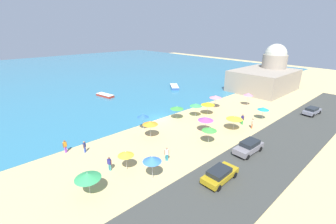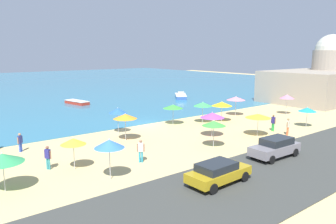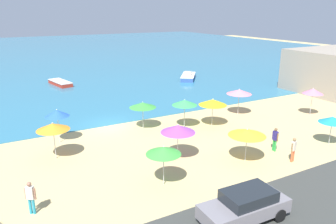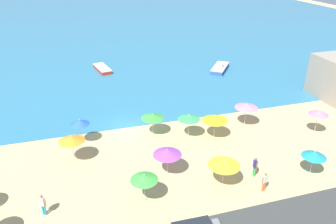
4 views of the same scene
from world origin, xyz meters
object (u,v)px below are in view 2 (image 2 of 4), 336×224
Objects in this scene: beach_umbrella_7 at (236,98)px; bather_4 at (141,150)px; beach_umbrella_8 at (73,141)px; bather_2 at (288,126)px; beach_umbrella_2 at (203,104)px; bather_3 at (273,122)px; beach_umbrella_1 at (2,158)px; bather_0 at (20,141)px; beach_umbrella_4 at (214,123)px; beach_umbrella_5 at (109,144)px; harbor_fortress at (320,80)px; parked_car_1 at (275,147)px; bather_1 at (48,156)px; beach_umbrella_10 at (173,107)px; beach_umbrella_0 at (222,104)px; beach_umbrella_11 at (287,97)px; beach_umbrella_9 at (125,116)px; parked_car_2 at (218,172)px; beach_umbrella_13 at (258,116)px; beach_umbrella_12 at (212,115)px; skiff_offshore at (77,102)px; beach_umbrella_3 at (118,111)px; skiff_nearshore at (181,96)px; beach_umbrella_6 at (307,109)px.

bather_4 is at bearing -158.71° from beach_umbrella_7.
bather_2 is (20.32, -3.75, -1.07)m from beach_umbrella_8.
beach_umbrella_2 is 1.45× the size of bather_3.
beach_umbrella_1 reaches higher than bather_0.
beach_umbrella_4 is 0.89× the size of beach_umbrella_5.
beach_umbrella_1 is at bearing -171.80° from harbor_fortress.
beach_umbrella_7 is 0.58× the size of parked_car_1.
bather_3 is (22.01, -3.02, 0.02)m from bather_1.
beach_umbrella_4 is 1.02× the size of beach_umbrella_10.
beach_umbrella_0 is 25.50m from harbor_fortress.
beach_umbrella_0 is at bearing 167.55° from beach_umbrella_11.
beach_umbrella_11 is 32.01m from bather_0.
beach_umbrella_8 reaches higher than bather_2.
beach_umbrella_11 is (12.28, -2.95, 0.16)m from beach_umbrella_2.
beach_umbrella_0 is 13.20m from beach_umbrella_9.
harbor_fortress reaches higher than parked_car_2.
beach_umbrella_13 is at bearing -159.37° from beach_umbrella_11.
beach_umbrella_12 reaches higher than beach_umbrella_13.
beach_umbrella_2 is at bearing -75.18° from skiff_offshore.
beach_umbrella_5 is 1.01× the size of beach_umbrella_11.
beach_umbrella_5 is at bearing -155.22° from bather_4.
parked_car_2 is at bearing -119.63° from beach_umbrella_10.
parked_car_1 is at bearing -60.69° from beach_umbrella_9.
beach_umbrella_7 is 1.60× the size of bather_0.
beach_umbrella_3 is 1.54× the size of bather_1.
harbor_fortress reaches higher than beach_umbrella_4.
beach_umbrella_2 is 10.88m from beach_umbrella_9.
bather_4 reaches higher than skiff_nearshore.
beach_umbrella_9 is (-0.82, -2.79, -0.03)m from beach_umbrella_3.
beach_umbrella_9 is 1.53× the size of bather_2.
beach_umbrella_13 reaches higher than bather_2.
beach_umbrella_9 reaches higher than beach_umbrella_4.
beach_umbrella_5 is 37.81m from skiff_nearshore.
harbor_fortress is (45.33, 6.20, 1.49)m from beach_umbrella_8.
bather_0 is at bearing 117.98° from parked_car_2.
beach_umbrella_5 reaches higher than beach_umbrella_10.
beach_umbrella_11 reaches higher than bather_1.
beach_umbrella_5 is (-18.83, -7.80, 0.27)m from beach_umbrella_0.
bather_1 is (-8.97, -6.03, -1.35)m from beach_umbrella_3.
beach_umbrella_0 is 13.61m from parked_car_1.
harbor_fortress is (30.97, -0.62, 1.43)m from beach_umbrella_10.
beach_umbrella_4 reaches higher than bather_0.
beach_umbrella_9 is (-10.83, -1.04, 0.08)m from beach_umbrella_2.
beach_umbrella_0 reaches higher than beach_umbrella_13.
bather_0 is at bearing -179.43° from beach_umbrella_10.
beach_umbrella_9 reaches higher than bather_4.
beach_umbrella_2 is 0.93× the size of beach_umbrella_11.
beach_umbrella_11 reaches higher than beach_umbrella_10.
beach_umbrella_10 is 1.50× the size of bather_0.
harbor_fortress is at bearing 24.52° from beach_umbrella_6.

